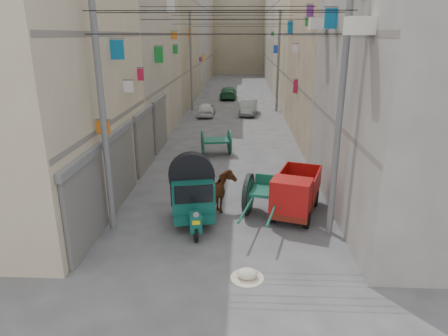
# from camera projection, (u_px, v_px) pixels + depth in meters

# --- Properties ---
(building_row_left) EXTENTS (8.00, 62.00, 14.00)m
(building_row_left) POSITION_uv_depth(u_px,v_px,m) (153.00, 32.00, 38.25)
(building_row_left) COLOR #BFB291
(building_row_left) RESTS_ON ground
(building_row_right) EXTENTS (8.00, 62.00, 14.00)m
(building_row_right) POSITION_uv_depth(u_px,v_px,m) (321.00, 32.00, 37.56)
(building_row_right) COLOR #9C9892
(building_row_right) RESTS_ON ground
(end_cap_building) EXTENTS (22.00, 10.00, 13.00)m
(end_cap_building) POSITION_uv_depth(u_px,v_px,m) (239.00, 33.00, 68.08)
(end_cap_building) COLOR gray
(end_cap_building) RESTS_ON ground
(shutters_left) EXTENTS (0.18, 14.40, 2.88)m
(shutters_left) POSITION_uv_depth(u_px,v_px,m) (135.00, 149.00, 17.16)
(shutters_left) COLOR #515156
(shutters_left) RESTS_ON ground
(signboards) EXTENTS (8.22, 40.52, 5.67)m
(signboards) POSITION_uv_depth(u_px,v_px,m) (232.00, 77.00, 27.06)
(signboards) COLOR white
(signboards) RESTS_ON ground
(utility_poles) EXTENTS (7.40, 22.20, 8.00)m
(utility_poles) POSITION_uv_depth(u_px,v_px,m) (230.00, 75.00, 22.47)
(utility_poles) COLOR slate
(utility_poles) RESTS_ON ground
(overhead_cables) EXTENTS (7.40, 22.52, 1.12)m
(overhead_cables) POSITION_uv_depth(u_px,v_px,m) (229.00, 22.00, 19.12)
(overhead_cables) COLOR black
(overhead_cables) RESTS_ON ground
(auto_rickshaw) EXTENTS (1.89, 2.79, 1.90)m
(auto_rickshaw) POSITION_uv_depth(u_px,v_px,m) (192.00, 192.00, 13.51)
(auto_rickshaw) COLOR black
(auto_rickshaw) RESTS_ON ground
(tonga_cart) EXTENTS (1.99, 3.52, 1.50)m
(tonga_cart) POSITION_uv_depth(u_px,v_px,m) (268.00, 195.00, 14.12)
(tonga_cart) COLOR black
(tonga_cart) RESTS_ON ground
(mini_truck) EXTENTS (2.16, 3.22, 1.67)m
(mini_truck) POSITION_uv_depth(u_px,v_px,m) (294.00, 197.00, 13.95)
(mini_truck) COLOR black
(mini_truck) RESTS_ON ground
(second_cart) EXTENTS (1.75, 1.61, 1.35)m
(second_cart) POSITION_uv_depth(u_px,v_px,m) (216.00, 142.00, 21.42)
(second_cart) COLOR #12503C
(second_cart) RESTS_ON ground
(feed_sack) EXTENTS (0.56, 0.45, 0.28)m
(feed_sack) POSITION_uv_depth(u_px,v_px,m) (247.00, 274.00, 10.62)
(feed_sack) COLOR beige
(feed_sack) RESTS_ON ground
(horse) EXTENTS (1.27, 2.00, 1.56)m
(horse) POSITION_uv_depth(u_px,v_px,m) (219.00, 196.00, 14.02)
(horse) COLOR brown
(horse) RESTS_ON ground
(distant_car_white) EXTENTS (1.33, 3.19, 1.08)m
(distant_car_white) POSITION_uv_depth(u_px,v_px,m) (206.00, 109.00, 31.75)
(distant_car_white) COLOR white
(distant_car_white) RESTS_ON ground
(distant_car_grey) EXTENTS (1.54, 3.63, 1.17)m
(distant_car_grey) POSITION_uv_depth(u_px,v_px,m) (248.00, 107.00, 32.31)
(distant_car_grey) COLOR slate
(distant_car_grey) RESTS_ON ground
(distant_car_green) EXTENTS (1.66, 4.02, 1.16)m
(distant_car_green) POSITION_uv_depth(u_px,v_px,m) (228.00, 93.00, 40.42)
(distant_car_green) COLOR #1E5933
(distant_car_green) RESTS_ON ground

